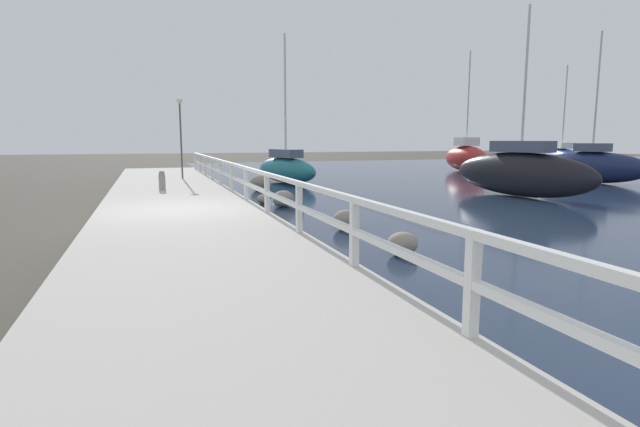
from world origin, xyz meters
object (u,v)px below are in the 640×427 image
object	(u,v)px
mooring_bollard	(162,180)
sailboat_black	(520,172)
sailboat_teal	(286,168)
sailboat_navy	(591,166)
dock_lamp	(180,122)
sailboat_blue	(561,158)
sailboat_red	(466,157)

from	to	relation	value
mooring_bollard	sailboat_black	world-z (taller)	sailboat_black
sailboat_teal	sailboat_navy	size ratio (longest dim) A/B	0.98
dock_lamp	sailboat_navy	bearing A→B (deg)	-14.40
mooring_bollard	sailboat_black	size ratio (longest dim) A/B	0.10
mooring_bollard	sailboat_blue	xyz separation A→B (m)	(24.89, 8.62, 0.14)
mooring_bollard	dock_lamp	world-z (taller)	dock_lamp
mooring_bollard	sailboat_red	xyz separation A→B (m)	(18.05, 9.20, 0.23)
sailboat_black	sailboat_teal	bearing A→B (deg)	121.29
mooring_bollard	sailboat_blue	distance (m)	26.34
dock_lamp	sailboat_blue	size ratio (longest dim) A/B	0.51
sailboat_navy	sailboat_black	bearing A→B (deg)	-169.92
sailboat_black	sailboat_red	size ratio (longest dim) A/B	0.87
mooring_bollard	sailboat_navy	world-z (taller)	sailboat_navy
sailboat_black	sailboat_blue	bearing A→B (deg)	33.89
sailboat_red	sailboat_navy	distance (m)	8.97
dock_lamp	sailboat_blue	xyz separation A→B (m)	(23.95, 3.93, -1.87)
dock_lamp	sailboat_black	xyz separation A→B (m)	(10.59, -7.81, -1.80)
sailboat_red	sailboat_navy	world-z (taller)	sailboat_red
sailboat_black	sailboat_navy	world-z (taller)	sailboat_navy
mooring_bollard	sailboat_teal	size ratio (longest dim) A/B	0.10
sailboat_teal	sailboat_red	xyz separation A→B (m)	(12.67, 4.64, 0.19)
sailboat_black	sailboat_blue	world-z (taller)	sailboat_blue
dock_lamp	sailboat_red	distance (m)	17.78
sailboat_red	sailboat_blue	size ratio (longest dim) A/B	1.09
dock_lamp	sailboat_blue	bearing A→B (deg)	9.31
sailboat_teal	sailboat_black	size ratio (longest dim) A/B	1.03
sailboat_black	sailboat_red	xyz separation A→B (m)	(6.52, 12.31, 0.02)
sailboat_navy	sailboat_red	bearing A→B (deg)	75.52
sailboat_black	sailboat_navy	distance (m)	7.57
sailboat_teal	sailboat_blue	world-z (taller)	sailboat_blue
sailboat_teal	sailboat_navy	distance (m)	13.64
sailboat_teal	sailboat_black	bearing A→B (deg)	-66.12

